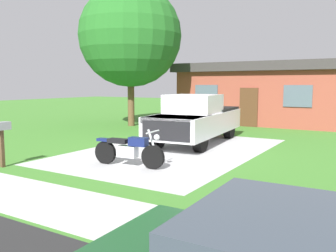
{
  "coord_description": "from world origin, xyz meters",
  "views": [
    {
      "loc": [
        6.22,
        -10.67,
        2.3
      ],
      "look_at": [
        0.02,
        -0.44,
        0.9
      ],
      "focal_mm": 38.49,
      "sensor_mm": 36.0,
      "label": 1
    }
  ],
  "objects_px": {
    "motorcycle": "(129,150)",
    "shade_tree": "(130,36)",
    "neighbor_house": "(263,93)",
    "mailbox": "(1,132)",
    "pickup_truck": "(197,119)"
  },
  "relations": [
    {
      "from": "motorcycle",
      "to": "shade_tree",
      "type": "height_order",
      "value": "shade_tree"
    },
    {
      "from": "shade_tree",
      "to": "neighbor_house",
      "type": "distance_m",
      "value": 8.48
    },
    {
      "from": "mailbox",
      "to": "shade_tree",
      "type": "distance_m",
      "value": 11.05
    },
    {
      "from": "shade_tree",
      "to": "mailbox",
      "type": "bearing_deg",
      "value": -73.18
    },
    {
      "from": "motorcycle",
      "to": "shade_tree",
      "type": "xyz_separation_m",
      "value": [
        -5.94,
        7.99,
        4.42
      ]
    },
    {
      "from": "mailbox",
      "to": "neighbor_house",
      "type": "relative_size",
      "value": 0.13
    },
    {
      "from": "pickup_truck",
      "to": "neighbor_house",
      "type": "bearing_deg",
      "value": 90.2
    },
    {
      "from": "pickup_truck",
      "to": "shade_tree",
      "type": "xyz_separation_m",
      "value": [
        -5.72,
        3.29,
        3.93
      ]
    },
    {
      "from": "mailbox",
      "to": "neighbor_house",
      "type": "height_order",
      "value": "neighbor_house"
    },
    {
      "from": "motorcycle",
      "to": "neighbor_house",
      "type": "distance_m",
      "value": 13.53
    },
    {
      "from": "pickup_truck",
      "to": "neighbor_house",
      "type": "distance_m",
      "value": 8.8
    },
    {
      "from": "pickup_truck",
      "to": "shade_tree",
      "type": "height_order",
      "value": "shade_tree"
    },
    {
      "from": "pickup_truck",
      "to": "shade_tree",
      "type": "distance_m",
      "value": 7.68
    },
    {
      "from": "pickup_truck",
      "to": "neighbor_house",
      "type": "relative_size",
      "value": 0.6
    },
    {
      "from": "pickup_truck",
      "to": "shade_tree",
      "type": "bearing_deg",
      "value": 150.09
    }
  ]
}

